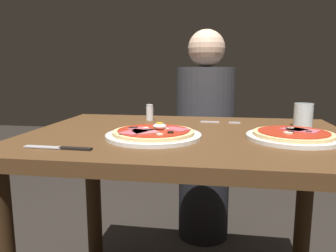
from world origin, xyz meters
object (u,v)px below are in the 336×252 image
object	(u,v)px
fork	(217,122)
knife	(62,148)
diner_person	(205,142)
dining_table	(187,170)
salt_shaker	(150,112)
pizza_across_left	(293,136)
water_glass_near	(303,117)
pizza_foreground	(154,134)

from	to	relation	value
fork	knife	world-z (taller)	knife
fork	diner_person	size ratio (longest dim) A/B	0.13
dining_table	fork	xyz separation A→B (m)	(0.10, 0.23, 0.13)
dining_table	salt_shaker	world-z (taller)	salt_shaker
pizza_across_left	fork	distance (m)	0.37
dining_table	fork	size ratio (longest dim) A/B	6.85
dining_table	salt_shaker	xyz separation A→B (m)	(-0.18, 0.25, 0.16)
pizza_across_left	water_glass_near	xyz separation A→B (m)	(0.08, 0.23, 0.03)
dining_table	salt_shaker	bearing A→B (deg)	126.15
water_glass_near	fork	xyz separation A→B (m)	(-0.32, 0.05, -0.04)
fork	salt_shaker	bearing A→B (deg)	175.71
pizza_across_left	water_glass_near	bearing A→B (deg)	70.54
pizza_foreground	fork	bearing A→B (deg)	59.02
dining_table	salt_shaker	distance (m)	0.35
dining_table	knife	bearing A→B (deg)	-138.06
dining_table	pizza_across_left	bearing A→B (deg)	-8.66
dining_table	diner_person	distance (m)	0.73
water_glass_near	salt_shaker	world-z (taller)	water_glass_near
pizza_foreground	knife	size ratio (longest dim) A/B	1.54
pizza_across_left	fork	xyz separation A→B (m)	(-0.23, 0.28, -0.01)
water_glass_near	knife	distance (m)	0.86
knife	salt_shaker	xyz separation A→B (m)	(0.13, 0.53, 0.03)
water_glass_near	salt_shaker	size ratio (longest dim) A/B	1.32
pizza_across_left	salt_shaker	bearing A→B (deg)	149.68
pizza_foreground	salt_shaker	bearing A→B (deg)	104.11
fork	dining_table	bearing A→B (deg)	-113.12
pizza_foreground	salt_shaker	xyz separation A→B (m)	(-0.09, 0.35, 0.02)
pizza_across_left	water_glass_near	size ratio (longest dim) A/B	3.20
dining_table	pizza_foreground	world-z (taller)	pizza_foreground
dining_table	diner_person	bearing A→B (deg)	87.79
fork	salt_shaker	size ratio (longest dim) A/B	2.36
dining_table	pizza_foreground	distance (m)	0.20
pizza_across_left	knife	bearing A→B (deg)	-160.47
water_glass_near	dining_table	bearing A→B (deg)	-156.45
dining_table	salt_shaker	size ratio (longest dim) A/B	16.14
dining_table	diner_person	xyz separation A→B (m)	(0.03, 0.73, -0.06)
pizza_foreground	pizza_across_left	world-z (taller)	pizza_foreground
diner_person	fork	bearing A→B (deg)	97.97
pizza_foreground	water_glass_near	distance (m)	0.58
dining_table	pizza_foreground	size ratio (longest dim) A/B	3.59
diner_person	water_glass_near	bearing A→B (deg)	125.09
pizza_foreground	fork	size ratio (longest dim) A/B	1.91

